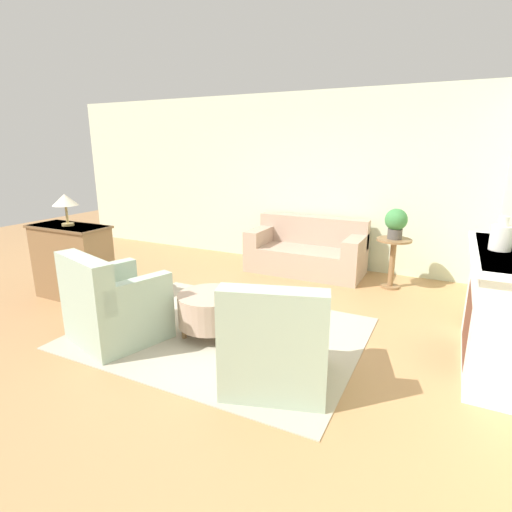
# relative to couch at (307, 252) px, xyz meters

# --- Properties ---
(ground_plane) EXTENTS (16.00, 16.00, 0.00)m
(ground_plane) POSITION_rel_couch_xyz_m (-0.07, -2.53, -0.31)
(ground_plane) COLOR #AD7F51
(wall_back) EXTENTS (9.96, 0.12, 2.80)m
(wall_back) POSITION_rel_couch_xyz_m (-0.07, 0.52, 1.09)
(wall_back) COLOR beige
(wall_back) RESTS_ON ground_plane
(rug) EXTENTS (2.93, 2.24, 0.01)m
(rug) POSITION_rel_couch_xyz_m (-0.07, -2.53, -0.31)
(rug) COLOR #B2A893
(rug) RESTS_ON ground_plane
(couch) EXTENTS (1.81, 0.85, 0.85)m
(couch) POSITION_rel_couch_xyz_m (0.00, 0.00, 0.00)
(couch) COLOR tan
(couch) RESTS_ON ground_plane
(armchair_left) EXTENTS (1.04, 1.02, 0.93)m
(armchair_left) POSITION_rel_couch_xyz_m (-0.99, -3.14, 0.05)
(armchair_left) COLOR #9EB29E
(armchair_left) RESTS_ON rug
(armchair_right) EXTENTS (1.04, 1.02, 0.93)m
(armchair_right) POSITION_rel_couch_xyz_m (0.84, -3.14, 0.05)
(armchair_right) COLOR #9EB29E
(armchair_right) RESTS_ON rug
(ottoman_table) EXTENTS (0.69, 0.69, 0.45)m
(ottoman_table) POSITION_rel_couch_xyz_m (-0.15, -2.60, -0.02)
(ottoman_table) COLOR tan
(ottoman_table) RESTS_ON rug
(side_table) EXTENTS (0.47, 0.47, 0.71)m
(side_table) POSITION_rel_couch_xyz_m (1.34, -0.20, 0.16)
(side_table) COLOR olive
(side_table) RESTS_ON ground_plane
(fireplace) EXTENTS (0.44, 1.59, 1.09)m
(fireplace) POSITION_rel_couch_xyz_m (2.43, -1.98, 0.26)
(fireplace) COLOR white
(fireplace) RESTS_ON ground_plane
(dresser) EXTENTS (1.07, 0.50, 0.98)m
(dresser) POSITION_rel_couch_xyz_m (-2.37, -2.46, 0.19)
(dresser) COLOR olive
(dresser) RESTS_ON ground_plane
(vase_mantel_near) EXTENTS (0.18, 0.18, 0.29)m
(vase_mantel_near) POSITION_rel_couch_xyz_m (2.42, -1.98, 0.89)
(vase_mantel_near) COLOR silver
(vase_mantel_near) RESTS_ON fireplace
(potted_plant_on_side_table) EXTENTS (0.30, 0.30, 0.42)m
(potted_plant_on_side_table) POSITION_rel_couch_xyz_m (1.34, -0.20, 0.64)
(potted_plant_on_side_table) COLOR #4C4742
(potted_plant_on_side_table) RESTS_ON side_table
(table_lamp) EXTENTS (0.31, 0.31, 0.40)m
(table_lamp) POSITION_rel_couch_xyz_m (-2.37, -2.46, 0.97)
(table_lamp) COLOR tan
(table_lamp) RESTS_ON dresser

